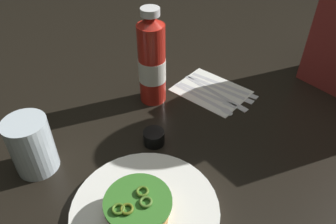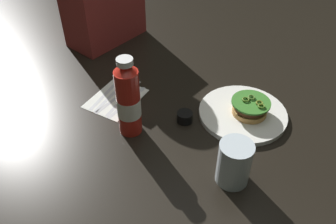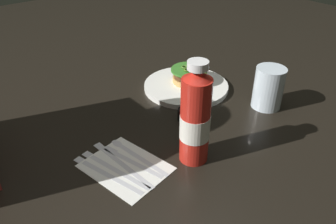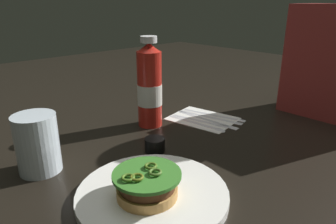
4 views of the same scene
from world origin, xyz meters
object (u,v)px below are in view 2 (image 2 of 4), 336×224
burger_sandwich (250,107)px  water_glass (234,163)px  butter_knife (109,89)px  condiment_cup (185,117)px  spoon_utensil (132,97)px  dinner_plate (243,114)px  ketchup_bottle (128,101)px  napkin (116,98)px  fork_utensil (124,96)px  steak_knife (121,93)px  table_knife (115,91)px

burger_sandwich → water_glass: bearing=-159.5°
water_glass → butter_knife: bearing=84.1°
condiment_cup → spoon_utensil: bearing=96.5°
condiment_cup → water_glass: bearing=-112.9°
dinner_plate → spoon_utensil: size_ratio=1.42×
water_glass → ketchup_bottle: bearing=96.3°
spoon_utensil → burger_sandwich: bearing=-64.3°
napkin → butter_knife: bearing=71.2°
fork_utensil → napkin: bearing=142.4°
ketchup_bottle → condiment_cup: 0.19m
fork_utensil → steak_knife: 0.02m
burger_sandwich → spoon_utensil: (-0.17, 0.35, -0.03)m
water_glass → table_knife: bearing=83.3°
ketchup_bottle → water_glass: 0.34m
water_glass → dinner_plate: bearing=24.8°
condiment_cup → spoon_utensil: (-0.02, 0.20, -0.01)m
ketchup_bottle → fork_utensil: (0.10, 0.13, -0.11)m
butter_knife → dinner_plate: bearing=-66.6°
condiment_cup → table_knife: condiment_cup is taller
burger_sandwich → fork_utensil: burger_sandwich is taller
burger_sandwich → steak_knife: (-0.18, 0.39, -0.03)m
table_knife → water_glass: bearing=-96.7°
dinner_plate → napkin: (-0.20, 0.37, -0.01)m
steak_knife → dinner_plate: bearing=-65.2°
ketchup_bottle → spoon_utensil: 0.19m
napkin → spoon_utensil: (0.04, -0.04, 0.00)m
napkin → fork_utensil: size_ratio=1.05×
condiment_cup → napkin: 0.25m
napkin → steak_knife: steak_knife is taller
dinner_plate → ketchup_bottle: (-0.27, 0.22, 0.10)m
water_glass → spoon_utensil: 0.45m
fork_utensil → butter_knife: (-0.00, 0.07, 0.00)m
dinner_plate → spoon_utensil: (-0.16, 0.33, -0.00)m
dinner_plate → condiment_cup: condiment_cup is taller
napkin → fork_utensil: 0.03m
dinner_plate → fork_utensil: size_ratio=1.54×
ketchup_bottle → steak_knife: bearing=55.3°
dinner_plate → burger_sandwich: 0.04m
condiment_cup → steak_knife: condiment_cup is taller
water_glass → butter_knife: (0.05, 0.52, -0.06)m
steak_knife → table_knife: (-0.01, 0.03, 0.00)m
dinner_plate → butter_knife: (-0.18, 0.42, -0.00)m
table_knife → spoon_utensil: bearing=-76.4°
dinner_plate → condiment_cup: (-0.14, 0.12, 0.01)m
burger_sandwich → steak_knife: bearing=114.6°
ketchup_bottle → table_knife: (0.10, 0.17, -0.11)m
fork_utensil → water_glass: bearing=-97.4°
condiment_cup → napkin: condiment_cup is taller
ketchup_bottle → spoon_utensil: (0.11, 0.10, -0.11)m
spoon_utensil → fork_utensil: size_ratio=1.08×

